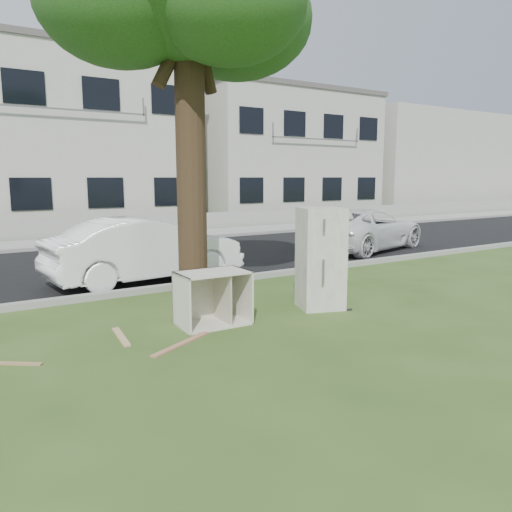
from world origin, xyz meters
TOP-DOWN VIEW (x-y plane):
  - ground at (0.00, 0.00)m, footprint 120.00×120.00m
  - road at (0.00, 6.00)m, footprint 120.00×7.00m
  - kerb_near at (0.00, 2.45)m, footprint 120.00×0.18m
  - kerb_far at (0.00, 9.55)m, footprint 120.00×0.18m
  - sidewalk at (0.00, 11.00)m, footprint 120.00×2.80m
  - low_wall at (0.00, 12.60)m, footprint 120.00×0.15m
  - townhouse_center at (0.00, 17.50)m, footprint 11.22×8.16m
  - townhouse_right at (12.00, 17.50)m, footprint 10.20×8.16m
  - filler_right at (26.00, 18.00)m, footprint 16.00×9.00m
  - fridge at (1.03, -0.19)m, footprint 0.88×0.85m
  - cabinet at (-0.98, -0.09)m, footprint 1.07×0.68m
  - plank_a at (-1.77, -0.68)m, footprint 1.05×0.60m
  - plank_b at (-3.80, -0.22)m, footprint 0.69×0.54m
  - plank_c at (-2.36, 0.05)m, footprint 0.20×0.87m
  - car_center at (-0.68, 3.53)m, footprint 4.27×1.83m
  - car_right at (6.65, 4.40)m, footprint 4.93×3.19m

SIDE VIEW (x-z plane):
  - ground at x=0.00m, z-range 0.00..0.00m
  - kerb_near at x=0.00m, z-range -0.06..0.06m
  - kerb_far at x=0.00m, z-range -0.06..0.06m
  - road at x=0.00m, z-range 0.00..0.01m
  - sidewalk at x=0.00m, z-range 0.00..0.01m
  - plank_b at x=-3.80m, z-range 0.00..0.02m
  - plank_a at x=-1.77m, z-range 0.00..0.02m
  - plank_c at x=-2.36m, z-range 0.00..0.02m
  - low_wall at x=0.00m, z-range 0.00..0.70m
  - cabinet at x=-0.98m, z-range 0.00..0.82m
  - car_right at x=6.65m, z-range 0.00..1.26m
  - car_center at x=-0.68m, z-range 0.00..1.37m
  - fridge at x=1.03m, z-range 0.00..1.71m
  - filler_right at x=26.00m, z-range 0.00..6.40m
  - townhouse_right at x=12.00m, z-range 0.00..6.84m
  - townhouse_center at x=0.00m, z-range 0.00..7.44m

